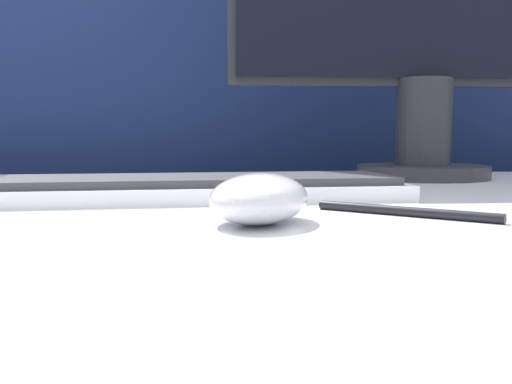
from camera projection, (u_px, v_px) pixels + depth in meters
partition_panel at (263, 209)px, 1.17m from camera, size 5.00×0.03×1.31m
computer_mouse_near at (259, 199)px, 0.45m from camera, size 0.10×0.12×0.04m
keyboard at (200, 188)px, 0.62m from camera, size 0.43×0.17×0.02m
pen at (405, 211)px, 0.49m from camera, size 0.12×0.11×0.01m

